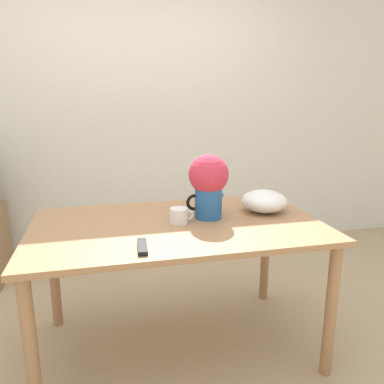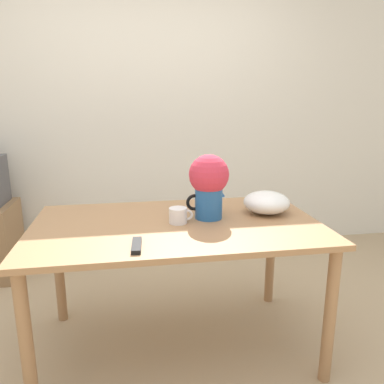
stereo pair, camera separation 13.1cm
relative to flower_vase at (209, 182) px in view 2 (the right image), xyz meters
name	(u,v)px [view 2 (the right image)]	position (x,y,z in m)	size (l,w,h in m)	color
ground_plane	(167,369)	(-0.27, -0.24, -0.97)	(12.00, 12.00, 0.00)	tan
wall_back	(145,112)	(-0.27, 1.50, 0.33)	(8.00, 0.05, 2.60)	silver
table	(177,238)	(-0.19, -0.05, -0.30)	(1.54, 0.92, 0.76)	#A3754C
flower_vase	(209,182)	(0.00, 0.00, 0.00)	(0.24, 0.22, 0.36)	#235B9E
coffee_mug	(179,215)	(-0.18, -0.06, -0.16)	(0.13, 0.10, 0.08)	white
white_bowl	(266,202)	(0.35, 0.04, -0.14)	(0.27, 0.27, 0.13)	white
remote_control	(137,245)	(-0.41, -0.37, -0.19)	(0.05, 0.17, 0.02)	black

